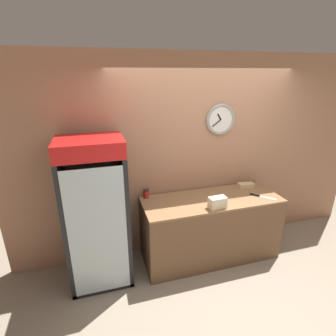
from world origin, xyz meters
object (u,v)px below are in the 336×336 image
(sandwich_stack_middle, at_px, (218,200))
(sandwich_flat_left, at_px, (246,186))
(beverage_cooler, at_px, (95,205))
(condiment_jar, at_px, (146,194))
(sandwich_stack_bottom, at_px, (217,205))
(chefs_knife, at_px, (259,196))

(sandwich_stack_middle, xyz_separation_m, sandwich_flat_left, (0.66, 0.42, -0.07))
(beverage_cooler, distance_m, condiment_jar, 0.69)
(beverage_cooler, bearing_deg, sandwich_flat_left, 3.25)
(sandwich_stack_bottom, bearing_deg, sandwich_flat_left, 32.59)
(beverage_cooler, xyz_separation_m, sandwich_flat_left, (2.09, 0.12, -0.06))
(sandwich_flat_left, height_order, chefs_knife, sandwich_flat_left)
(beverage_cooler, height_order, sandwich_flat_left, beverage_cooler)
(condiment_jar, bearing_deg, chefs_knife, -15.29)
(beverage_cooler, distance_m, chefs_knife, 2.12)
(beverage_cooler, bearing_deg, sandwich_stack_middle, -12.07)
(sandwich_stack_bottom, relative_size, sandwich_flat_left, 0.99)
(sandwich_flat_left, distance_m, chefs_knife, 0.30)
(sandwich_stack_bottom, bearing_deg, condiment_jar, 145.92)
(sandwich_stack_bottom, height_order, sandwich_flat_left, sandwich_stack_bottom)
(sandwich_stack_middle, distance_m, sandwich_flat_left, 0.79)
(sandwich_stack_middle, bearing_deg, condiment_jar, 145.92)
(beverage_cooler, relative_size, sandwich_flat_left, 7.84)
(beverage_cooler, xyz_separation_m, sandwich_stack_bottom, (1.43, -0.31, -0.06))
(chefs_knife, bearing_deg, sandwich_stack_bottom, -169.64)
(sandwich_flat_left, xyz_separation_m, chefs_knife, (0.02, -0.30, -0.03))
(chefs_knife, xyz_separation_m, condiment_jar, (-1.46, 0.40, 0.05))
(sandwich_flat_left, height_order, condiment_jar, condiment_jar)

